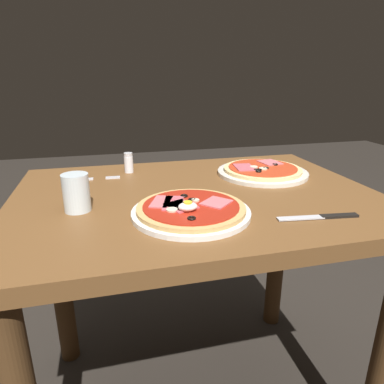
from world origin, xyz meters
TOP-DOWN VIEW (x-y plane):
  - dining_table at (0.00, 0.00)m, footprint 1.01×0.74m
  - pizza_foreground at (-0.05, -0.15)m, footprint 0.28×0.28m
  - pizza_across_left at (0.26, 0.12)m, footprint 0.30×0.30m
  - water_glass_near at (-0.32, -0.06)m, footprint 0.06×0.06m
  - fork at (-0.29, 0.20)m, footprint 0.16×0.02m
  - knife at (0.24, -0.25)m, footprint 0.20×0.04m
  - salt_shaker at (-0.17, 0.26)m, footprint 0.03×0.03m

SIDE VIEW (x-z plane):
  - dining_table at x=0.00m, z-range 0.24..1.01m
  - fork at x=-0.29m, z-range 0.77..0.78m
  - knife at x=0.24m, z-range 0.77..0.78m
  - pizza_across_left at x=0.26m, z-range 0.77..0.80m
  - pizza_foreground at x=-0.05m, z-range 0.76..0.81m
  - salt_shaker at x=-0.17m, z-range 0.77..0.84m
  - water_glass_near at x=-0.32m, z-range 0.76..0.86m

